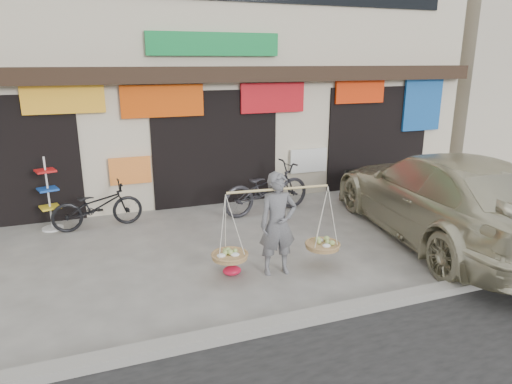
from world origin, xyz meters
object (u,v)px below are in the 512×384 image
object	(u,v)px
street_vendor	(278,228)
suv	(443,196)
bike_0	(97,206)
display_rack	(49,201)
bike_2	(266,188)

from	to	relation	value
street_vendor	suv	size ratio (longest dim) A/B	0.35
bike_0	display_rack	world-z (taller)	display_rack
suv	display_rack	distance (m)	7.81
bike_2	suv	world-z (taller)	suv
street_vendor	display_rack	size ratio (longest dim) A/B	1.40
bike_0	bike_2	bearing A→B (deg)	-99.79
bike_0	suv	size ratio (longest dim) A/B	0.29
bike_2	street_vendor	bearing A→B (deg)	152.03
street_vendor	suv	xyz separation A→B (m)	(3.58, 0.32, 0.06)
street_vendor	bike_2	world-z (taller)	street_vendor
bike_0	suv	distance (m)	6.90
display_rack	suv	bearing A→B (deg)	-23.65
bike_0	suv	world-z (taller)	suv
bike_0	bike_2	xyz separation A→B (m)	(3.62, -0.29, 0.10)
suv	display_rack	size ratio (longest dim) A/B	4.01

